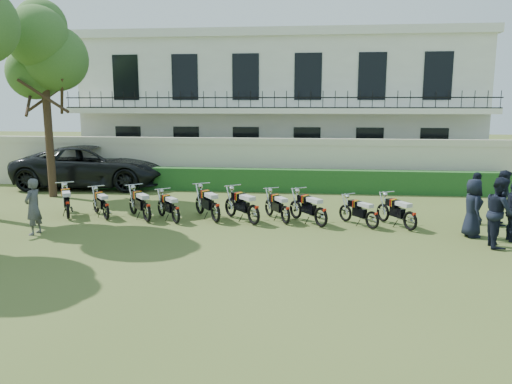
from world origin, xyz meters
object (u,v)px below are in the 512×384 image
motorcycle_9 (410,216)px  motorcycle_8 (372,216)px  motorcycle_7 (321,212)px  suv (93,166)px  motorcycle_0 (67,205)px  inspector (33,207)px  motorcycle_3 (176,210)px  officer_5 (476,198)px  motorcycle_1 (106,207)px  motorcycle_2 (147,208)px  officer_4 (504,198)px  officer_3 (473,208)px  motorcycle_5 (254,210)px  tree_west_near (44,51)px  motorcycle_4 (216,208)px  officer_1 (500,212)px  motorcycle_6 (286,210)px

motorcycle_9 → motorcycle_8: bearing=144.5°
motorcycle_7 → motorcycle_8: size_ratio=1.16×
motorcycle_8 → suv: (-11.94, 6.65, 0.52)m
motorcycle_0 → inspector: 1.92m
motorcycle_3 → officer_5: bearing=-31.8°
motorcycle_0 → motorcycle_1: bearing=-27.5°
motorcycle_2 → officer_4: (11.45, 0.99, 0.38)m
suv → officer_4: suv is taller
motorcycle_1 → motorcycle_8: motorcycle_1 is taller
motorcycle_7 → officer_3: (4.37, -0.56, 0.36)m
motorcycle_2 → inspector: size_ratio=0.96×
motorcycle_3 → motorcycle_5: bearing=-36.1°
tree_west_near → suv: tree_west_near is taller
motorcycle_4 → officer_5: bearing=-28.2°
motorcycle_3 → motorcycle_0: bearing=138.8°
motorcycle_1 → officer_5: size_ratio=0.88×
motorcycle_4 → motorcycle_5: size_ratio=1.09×
motorcycle_5 → inspector: 6.62m
inspector → motorcycle_5: bearing=113.1°
suv → officer_1: 17.19m
motorcycle_5 → officer_4: bearing=-33.7°
motorcycle_8 → motorcycle_5: bearing=138.7°
motorcycle_7 → motorcycle_9: 2.70m
motorcycle_4 → motorcycle_9: size_ratio=1.07×
motorcycle_4 → motorcycle_8: motorcycle_4 is taller
motorcycle_6 → officer_3: (5.49, -0.86, 0.39)m
tree_west_near → motorcycle_0: 7.16m
motorcycle_7 → tree_west_near: bearing=122.0°
motorcycle_8 → motorcycle_2: bearing=139.7°
motorcycle_3 → inspector: bearing=165.6°
motorcycle_3 → motorcycle_8: motorcycle_3 is taller
suv → motorcycle_1: bearing=-156.1°
motorcycle_0 → officer_3: officer_3 is taller
officer_3 → officer_5: 1.71m
officer_1 → officer_5: size_ratio=1.14×
tree_west_near → motorcycle_8: size_ratio=5.64×
officer_4 → officer_5: bearing=104.8°
tree_west_near → motorcycle_9: bearing=-17.2°
motorcycle_3 → motorcycle_5: motorcycle_5 is taller
officer_1 → officer_4: (1.06, 2.63, -0.08)m
motorcycle_3 → motorcycle_4: bearing=-26.0°
motorcycle_9 → officer_1: size_ratio=0.86×
motorcycle_3 → officer_4: 10.53m
motorcycle_1 → motorcycle_8: size_ratio=1.07×
motorcycle_3 → officer_3: bearing=-41.6°
motorcycle_0 → suv: 6.74m
motorcycle_0 → motorcycle_4: 5.01m
motorcycle_6 → motorcycle_8: bearing=-36.6°
motorcycle_5 → motorcycle_2: bearing=139.5°
motorcycle_1 → motorcycle_6: motorcycle_6 is taller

